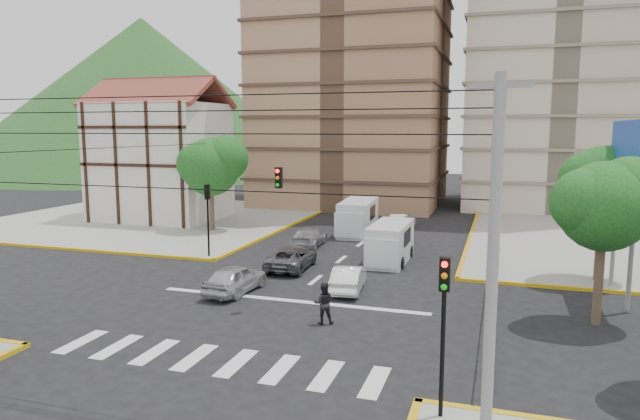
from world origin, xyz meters
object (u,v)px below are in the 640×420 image
at_px(van_right_lane, 389,244).
at_px(pedestrian_crosswalk, 323,303).
at_px(traffic_light_se, 444,311).
at_px(traffic_light_nw, 208,208).
at_px(car_white_front_right, 348,278).
at_px(van_left_lane, 357,218).
at_px(car_silver_front_left, 235,279).

xyz_separation_m(van_right_lane, pedestrian_crosswalk, (-0.51, -11.37, -0.27)).
xyz_separation_m(traffic_light_se, traffic_light_nw, (-15.60, 15.60, 0.00)).
xyz_separation_m(traffic_light_se, car_white_front_right, (-5.64, 11.42, -2.48)).
bearing_deg(van_left_lane, traffic_light_se, -74.82).
bearing_deg(car_silver_front_left, traffic_light_se, 143.52).
xyz_separation_m(traffic_light_nw, car_white_front_right, (9.96, -4.18, -2.48)).
height_order(van_left_lane, car_white_front_right, van_left_lane).
height_order(traffic_light_se, van_left_lane, traffic_light_se).
distance_m(traffic_light_se, car_silver_front_left, 14.50).
bearing_deg(car_white_front_right, car_silver_front_left, 14.56).
bearing_deg(car_silver_front_left, car_white_front_right, -153.90).
xyz_separation_m(car_white_front_right, pedestrian_crosswalk, (0.26, -4.92, 0.22)).
distance_m(traffic_light_nw, van_left_lane, 12.51).
bearing_deg(van_left_lane, car_white_front_right, -81.16).
distance_m(traffic_light_se, car_white_front_right, 12.97).
xyz_separation_m(traffic_light_se, van_right_lane, (-4.87, 17.86, -1.99)).
bearing_deg(traffic_light_se, van_left_lane, 108.86).
distance_m(van_right_lane, pedestrian_crosswalk, 11.38).
height_order(van_right_lane, car_silver_front_left, van_right_lane).
bearing_deg(car_white_front_right, traffic_light_se, 109.42).
xyz_separation_m(traffic_light_se, pedestrian_crosswalk, (-5.38, 6.49, -2.26)).
relative_size(traffic_light_se, van_left_lane, 0.76).
bearing_deg(traffic_light_se, van_right_lane, 105.24).
xyz_separation_m(car_silver_front_left, car_white_front_right, (5.12, 2.01, -0.06)).
distance_m(traffic_light_nw, van_right_lane, 11.15).
height_order(traffic_light_se, car_silver_front_left, traffic_light_se).
bearing_deg(van_left_lane, traffic_light_nw, -126.62).
relative_size(van_right_lane, car_silver_front_left, 1.26).
height_order(car_silver_front_left, pedestrian_crosswalk, pedestrian_crosswalk).
bearing_deg(traffic_light_nw, pedestrian_crosswalk, -41.69).
relative_size(traffic_light_nw, car_silver_front_left, 1.08).
bearing_deg(car_silver_front_left, van_right_lane, -120.22).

